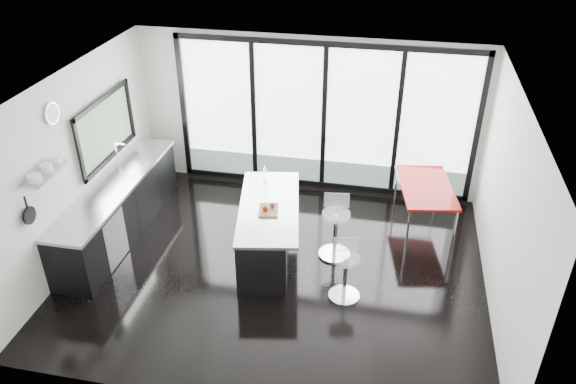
% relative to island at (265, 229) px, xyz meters
% --- Properties ---
extents(floor, '(6.00, 5.00, 0.00)m').
position_rel_island_xyz_m(floor, '(0.27, -0.35, -0.43)').
color(floor, black).
rests_on(floor, ground).
extents(ceiling, '(6.00, 5.00, 0.00)m').
position_rel_island_xyz_m(ceiling, '(0.27, -0.35, 2.37)').
color(ceiling, white).
rests_on(ceiling, wall_back).
extents(wall_back, '(6.00, 0.09, 2.80)m').
position_rel_island_xyz_m(wall_back, '(0.54, 2.12, 0.84)').
color(wall_back, silver).
rests_on(wall_back, ground).
extents(wall_front, '(6.00, 0.00, 2.80)m').
position_rel_island_xyz_m(wall_front, '(0.27, -2.85, 0.97)').
color(wall_front, silver).
rests_on(wall_front, ground).
extents(wall_left, '(0.26, 5.00, 2.80)m').
position_rel_island_xyz_m(wall_left, '(-2.71, -0.08, 1.13)').
color(wall_left, silver).
rests_on(wall_left, ground).
extents(wall_right, '(0.00, 5.00, 2.80)m').
position_rel_island_xyz_m(wall_right, '(3.27, -0.35, 0.97)').
color(wall_right, silver).
rests_on(wall_right, ground).
extents(counter_cabinets, '(0.69, 3.24, 1.36)m').
position_rel_island_xyz_m(counter_cabinets, '(-2.41, 0.05, 0.03)').
color(counter_cabinets, black).
rests_on(counter_cabinets, floor).
extents(island, '(1.23, 2.19, 1.10)m').
position_rel_island_xyz_m(island, '(0.00, 0.00, 0.00)').
color(island, black).
rests_on(island, floor).
extents(bar_stool_near, '(0.51, 0.51, 0.69)m').
position_rel_island_xyz_m(bar_stool_near, '(1.31, -0.79, -0.08)').
color(bar_stool_near, silver).
rests_on(bar_stool_near, floor).
extents(bar_stool_far, '(0.54, 0.54, 0.77)m').
position_rel_island_xyz_m(bar_stool_far, '(1.05, 0.13, -0.04)').
color(bar_stool_far, silver).
rests_on(bar_stool_far, floor).
extents(red_table, '(1.03, 1.53, 0.75)m').
position_rel_island_xyz_m(red_table, '(2.36, 1.22, -0.05)').
color(red_table, '#8A0804').
rests_on(red_table, floor).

